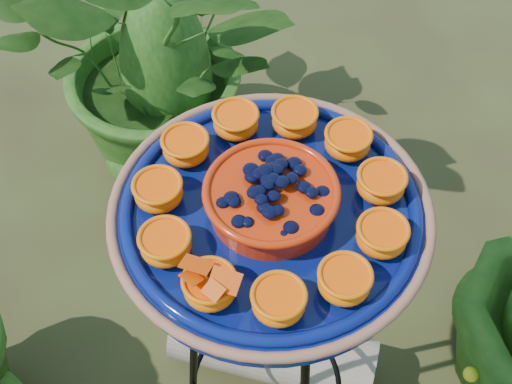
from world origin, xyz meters
TOP-DOWN VIEW (x-y plane):
  - tripod_stand at (0.11, 0.04)m, footprint 0.37×0.38m
  - feeder_dish at (0.11, 0.04)m, footprint 0.52×0.52m
  - driftwood_log at (0.03, 0.22)m, footprint 0.59×0.35m
  - shrub_back_left at (-0.68, 0.71)m, footprint 1.03×0.96m

SIDE VIEW (x-z plane):
  - driftwood_log at x=0.03m, z-range 0.00..0.19m
  - shrub_back_left at x=-0.68m, z-range 0.00..0.94m
  - tripod_stand at x=0.11m, z-range 0.10..1.08m
  - feeder_dish at x=0.11m, z-range 0.96..1.08m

